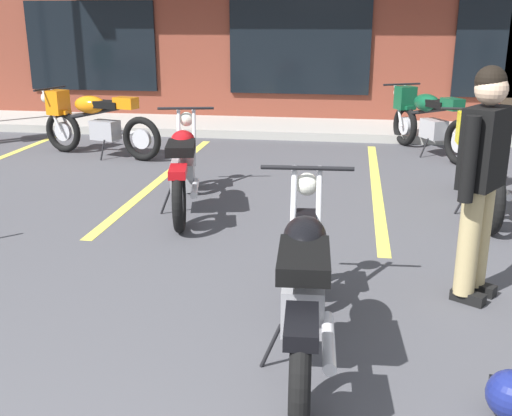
{
  "coord_description": "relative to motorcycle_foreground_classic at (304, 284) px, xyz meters",
  "views": [
    {
      "loc": [
        1.02,
        -0.49,
        1.97
      ],
      "look_at": [
        0.32,
        3.98,
        0.55
      ],
      "focal_mm": 42.51,
      "sensor_mm": 36.0,
      "label": 1
    }
  ],
  "objects": [
    {
      "name": "motorcycle_silver_naked",
      "position": [
        -1.51,
        2.77,
        0.0
      ],
      "size": [
        0.84,
        2.09,
        0.98
      ],
      "color": "black",
      "rests_on": "ground_plane"
    },
    {
      "name": "motorcycle_red_sportbike",
      "position": [
        1.6,
        3.3,
        0.07
      ],
      "size": [
        0.66,
        2.11,
        0.98
      ],
      "color": "black",
      "rests_on": "ground_plane"
    },
    {
      "name": "sidewalk_kerb",
      "position": [
        -0.79,
        7.66,
        -0.39
      ],
      "size": [
        22.0,
        1.8,
        0.14
      ],
      "primitive_type": "cube",
      "color": "#A8A59E",
      "rests_on": "ground_plane"
    },
    {
      "name": "person_in_black_shirt",
      "position": [
        1.15,
        1.0,
        0.49
      ],
      "size": [
        0.42,
        0.56,
        1.68
      ],
      "color": "black",
      "rests_on": "ground_plane"
    },
    {
      "name": "brick_storefront_building",
      "position": [
        -0.79,
        11.48,
        1.5
      ],
      "size": [
        15.4,
        7.14,
        3.92
      ],
      "color": "brown",
      "rests_on": "ground_plane"
    },
    {
      "name": "painted_stall_lines",
      "position": [
        -0.79,
        4.06,
        -0.46
      ],
      "size": [
        8.28,
        4.8,
        0.01
      ],
      "color": "#DBCC4C",
      "rests_on": "ground_plane"
    },
    {
      "name": "ground_plane",
      "position": [
        -0.79,
        0.6,
        -0.46
      ],
      "size": [
        80.0,
        80.0,
        0.0
      ],
      "primitive_type": "plane",
      "color": "#47474C"
    },
    {
      "name": "motorcycle_orange_scrambler",
      "position": [
        -3.53,
        5.14,
        0.07
      ],
      "size": [
        2.06,
        0.89,
        0.98
      ],
      "color": "black",
      "rests_on": "ground_plane"
    },
    {
      "name": "motorcycle_foreground_classic",
      "position": [
        0.0,
        0.0,
        0.0
      ],
      "size": [
        0.66,
        2.11,
        0.98
      ],
      "color": "black",
      "rests_on": "ground_plane"
    },
    {
      "name": "motorcycle_blue_standard",
      "position": [
        1.36,
        6.11,
        0.07
      ],
      "size": [
        1.21,
        1.94,
        0.98
      ],
      "color": "black",
      "rests_on": "ground_plane"
    },
    {
      "name": "helmet_on_pavement",
      "position": [
        1.11,
        -0.45,
        -0.33
      ],
      "size": [
        0.26,
        0.26,
        0.26
      ],
      "color": "navy",
      "rests_on": "ground_plane"
    }
  ]
}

